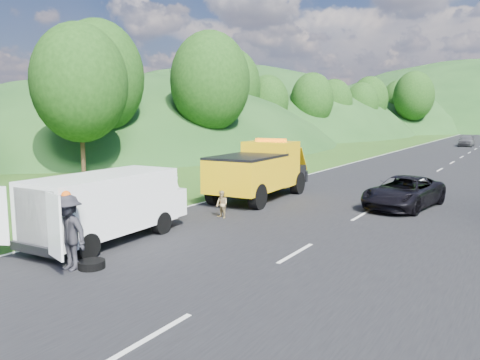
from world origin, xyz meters
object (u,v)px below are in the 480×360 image
Objects in this scene: suitcase at (154,203)px; worker at (70,270)px; passing_suv at (403,208)px; woman at (176,218)px; tow_truck at (260,170)px; child at (222,218)px; white_van at (108,204)px; spare_tire at (92,269)px.

worker is at bearing -63.68° from suitcase.
worker is 13.91m from passing_suv.
woman is 0.37× the size of passing_suv.
suitcase is 0.12× the size of passing_suv.
child is (0.85, -4.40, -1.37)m from tow_truck.
suitcase is at bearing -160.83° from child.
worker is at bearing -65.71° from white_van.
child is 0.22× the size of passing_suv.
worker is 2.82× the size of spare_tire.
suitcase is 10.57m from passing_suv.
child is at bearing 73.08° from white_van.
tow_truck is 9.00m from white_van.
white_van is at bearing -114.09° from passing_suv.
child is 1.90× the size of suitcase.
white_van is 4.89m from child.
suitcase is 0.80× the size of spare_tire.
woman is at bearing -128.53° from passing_suv.
woman reaches higher than passing_suv.
child is at bearing -82.21° from tow_truck.
white_van is 5.01m from suitcase.
passing_suv reaches higher than spare_tire.
worker is (0.10, -7.06, 0.00)m from child.
tow_truck is at bearing 85.27° from white_van.
worker reaches higher than spare_tire.
woman is 6.47m from worker.
worker reaches higher than child.
suitcase is at bearing 117.57° from worker.
woman is 6.22m from spare_tire.
worker is 7.69m from suitcase.
woman is at bearing 106.61° from worker.
child is 7.93m from passing_suv.
tow_truck reaches higher than white_van.
woman reaches higher than suitcase.
suitcase is 7.53m from spare_tire.
suitcase is (-1.69, 0.65, 0.28)m from woman.
passing_suv reaches higher than suitcase.
white_van is 11.06× the size of suitcase.
white_van is at bearing 128.11° from spare_tire.
worker is at bearing 176.37° from woman.
worker reaches higher than suitcase.
tow_truck is 9.57× the size of spare_tire.
woman is at bearing -136.89° from child.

